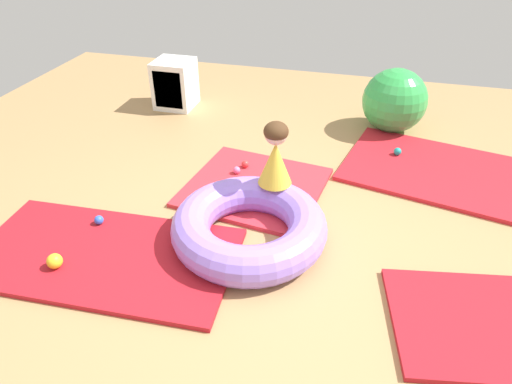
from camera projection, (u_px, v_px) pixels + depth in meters
ground_plane at (265, 252)px, 3.38m from camera, size 8.00×8.00×0.00m
gym_mat_front at (444, 172)px, 4.28m from camera, size 2.00×1.51×0.04m
gym_mat_far_right at (255, 187)px, 4.07m from camera, size 1.28×1.23×0.04m
gym_mat_center_rear at (105, 256)px, 3.32m from camera, size 1.94×1.07×0.04m
inflatable_cushion at (249, 226)px, 3.40m from camera, size 1.16×1.16×0.29m
child_in_yellow at (275, 154)px, 3.49m from camera, size 0.28×0.28×0.52m
play_ball_blue at (99, 220)px, 3.58m from camera, size 0.07×0.07×0.07m
play_ball_pink at (237, 170)px, 4.21m from camera, size 0.07×0.07×0.07m
play_ball_teal at (398, 151)px, 4.50m from camera, size 0.08×0.08×0.08m
play_ball_red at (245, 164)px, 4.30m from camera, size 0.07×0.07×0.07m
play_ball_yellow at (55, 261)px, 3.16m from camera, size 0.11×0.11×0.11m
exercise_ball_large at (395, 101)px, 4.88m from camera, size 0.68×0.68×0.68m
storage_cube at (174, 84)px, 5.45m from camera, size 0.44×0.44×0.56m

